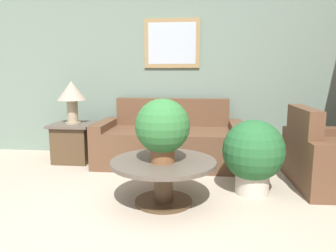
# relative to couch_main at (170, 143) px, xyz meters

# --- Properties ---
(ground_plane) EXTENTS (20.00, 20.00, 0.00)m
(ground_plane) POSITION_rel_couch_main_xyz_m (0.19, -2.21, -0.30)
(ground_plane) COLOR tan
(wall_back) EXTENTS (6.60, 0.09, 2.60)m
(wall_back) POSITION_rel_couch_main_xyz_m (0.19, 0.57, 1.01)
(wall_back) COLOR slate
(wall_back) RESTS_ON ground_plane
(couch_main) EXTENTS (2.03, 0.93, 0.90)m
(couch_main) POSITION_rel_couch_main_xyz_m (0.00, 0.00, 0.00)
(couch_main) COLOR brown
(couch_main) RESTS_ON ground_plane
(armchair) EXTENTS (0.89, 1.17, 0.90)m
(armchair) POSITION_rel_couch_main_xyz_m (1.91, -0.70, 0.00)
(armchair) COLOR brown
(armchair) RESTS_ON ground_plane
(coffee_table) EXTENTS (1.04, 1.04, 0.44)m
(coffee_table) POSITION_rel_couch_main_xyz_m (0.09, -1.40, 0.01)
(coffee_table) COLOR #4C3823
(coffee_table) RESTS_ON ground_plane
(side_table) EXTENTS (0.59, 0.59, 0.56)m
(side_table) POSITION_rel_couch_main_xyz_m (-1.40, -0.03, -0.02)
(side_table) COLOR #4C3823
(side_table) RESTS_ON ground_plane
(table_lamp) EXTENTS (0.41, 0.41, 0.61)m
(table_lamp) POSITION_rel_couch_main_xyz_m (-1.40, -0.03, 0.68)
(table_lamp) COLOR tan
(table_lamp) RESTS_ON side_table
(potted_plant_on_table) EXTENTS (0.52, 0.52, 0.61)m
(potted_plant_on_table) POSITION_rel_couch_main_xyz_m (0.09, -1.46, 0.47)
(potted_plant_on_table) COLOR brown
(potted_plant_on_table) RESTS_ON coffee_table
(potted_plant_floor) EXTENTS (0.66, 0.66, 0.80)m
(potted_plant_floor) POSITION_rel_couch_main_xyz_m (1.00, -1.03, 0.14)
(potted_plant_floor) COLOR beige
(potted_plant_floor) RESTS_ON ground_plane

